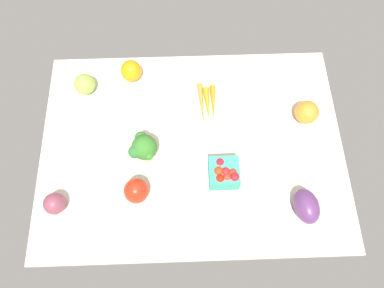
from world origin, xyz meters
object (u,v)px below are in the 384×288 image
Objects in this scene: carrot_bunch at (207,104)px; red_onion_center at (55,204)px; broccoli_head at (143,148)px; heirloom_tomato_orange at (307,112)px; berry_basket at (224,173)px; heirloom_tomato_green at (85,84)px; bell_pepper_orange at (131,71)px; eggplant at (306,206)px; bell_pepper_red at (136,191)px.

red_onion_center is at bearing 35.41° from carrot_bunch.
heirloom_tomato_orange is at bearing -166.82° from broccoli_head.
broccoli_head is at bearing -17.43° from berry_basket.
heirloom_tomato_orange is (-78.28, 14.28, 0.32)cm from heirloom_tomato_green.
bell_pepper_orange is at bearing -80.16° from broccoli_head.
berry_basket is 0.86× the size of eggplant.
heirloom_tomato_orange is 0.73× the size of eggplant.
broccoli_head is (56.00, 13.11, 3.63)cm from heirloom_tomato_orange.
eggplant reaches higher than heirloom_tomato_green.
carrot_bunch is at bearing 169.48° from heirloom_tomato_green.
bell_pepper_red is at bearing 79.71° from broccoli_head.
heirloom_tomato_green is 44.05cm from red_onion_center.
broccoli_head reaches higher than eggplant.
bell_pepper_orange is 1.19× the size of red_onion_center.
bell_pepper_orange is 45.73cm from bell_pepper_red.
broccoli_head is 27.34cm from berry_basket.
red_onion_center is (78.83, -3.55, -0.41)cm from eggplant.
berry_basket is at bearing 35.10° from heirloom_tomato_orange.
berry_basket is 1.40× the size of red_onion_center.
heirloom_tomato_green is at bearing -10.34° from heirloom_tomato_orange.
carrot_bunch is 34.88cm from heirloom_tomato_orange.
bell_pepper_red is (28.21, 5.12, 0.57)cm from berry_basket.
heirloom_tomato_orange is 57.63cm from broccoli_head.
heirloom_tomato_green is at bearing -10.52° from carrot_bunch.
berry_basket is (-25.81, 8.10, -3.96)cm from broccoli_head.
heirloom_tomato_orange is 89.10cm from red_onion_center.
red_onion_center is at bearing 8.61° from berry_basket.
heirloom_tomato_green is at bearing 16.71° from bell_pepper_orange.
red_onion_center reaches higher than carrot_bunch.
broccoli_head is 1.50× the size of bell_pepper_orange.
berry_basket is (-4.02, 27.31, 2.66)cm from carrot_bunch.
heirloom_tomato_green is 0.68× the size of eggplant.
berry_basket reaches higher than carrot_bunch.
carrot_bunch is at bearing -126.72° from bell_pepper_red.
broccoli_head is at bearing 41.40° from carrot_bunch.
broccoli_head is 1.10× the size of eggplant.
eggplant is 78.91cm from red_onion_center.
heirloom_tomato_orange is at bearing 169.66° from heirloom_tomato_green.
red_onion_center is (49.91, 35.48, 2.32)cm from carrot_bunch.
berry_basket is 28.68cm from bell_pepper_red.
berry_basket is 51.26cm from bell_pepper_orange.
broccoli_head reaches higher than heirloom_tomato_orange.
eggplant is at bearing 177.42° from red_onion_center.
heirloom_tomato_orange is 0.85× the size of berry_basket.
carrot_bunch is 2.01× the size of bell_pepper_red.
carrot_bunch is 1.81× the size of berry_basket.
eggplant is 1.29× the size of bell_pepper_red.
heirloom_tomato_orange is at bearing -155.73° from bell_pepper_red.
berry_basket is at bearing -169.71° from bell_pepper_red.
heirloom_tomato_orange reaches higher than eggplant.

